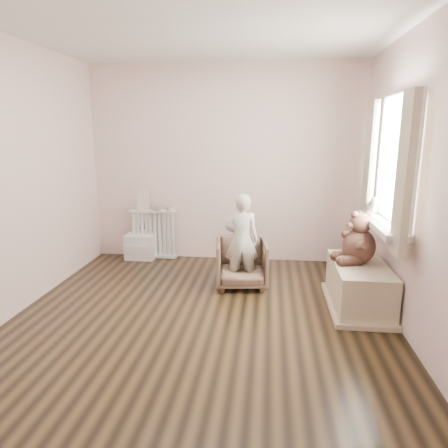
# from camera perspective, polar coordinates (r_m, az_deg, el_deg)

# --- Properties ---
(floor) EXTENTS (3.60, 3.60, 0.01)m
(floor) POSITION_cam_1_polar(r_m,az_deg,el_deg) (3.97, -2.97, -12.76)
(floor) COLOR black
(floor) RESTS_ON ground
(ceiling) EXTENTS (3.60, 3.60, 0.01)m
(ceiling) POSITION_cam_1_polar(r_m,az_deg,el_deg) (3.68, -3.50, 26.77)
(ceiling) COLOR white
(ceiling) RESTS_ON ground
(back_wall) EXTENTS (3.60, 0.02, 2.60)m
(back_wall) POSITION_cam_1_polar(r_m,az_deg,el_deg) (5.37, 0.06, 8.48)
(back_wall) COLOR silver
(back_wall) RESTS_ON ground
(front_wall) EXTENTS (3.60, 0.02, 2.60)m
(front_wall) POSITION_cam_1_polar(r_m,az_deg,el_deg) (1.87, -12.53, -0.32)
(front_wall) COLOR silver
(front_wall) RESTS_ON ground
(left_wall) EXTENTS (0.02, 3.60, 2.60)m
(left_wall) POSITION_cam_1_polar(r_m,az_deg,el_deg) (4.29, -27.79, 5.85)
(left_wall) COLOR silver
(left_wall) RESTS_ON ground
(right_wall) EXTENTS (0.02, 3.60, 2.60)m
(right_wall) POSITION_cam_1_polar(r_m,az_deg,el_deg) (3.74, 25.22, 5.28)
(right_wall) COLOR silver
(right_wall) RESTS_ON ground
(window) EXTENTS (0.03, 0.90, 1.10)m
(window) POSITION_cam_1_polar(r_m,az_deg,el_deg) (4.00, 23.54, 8.03)
(window) COLOR white
(window) RESTS_ON right_wall
(window_sill) EXTENTS (0.22, 1.10, 0.06)m
(window_sill) POSITION_cam_1_polar(r_m,az_deg,el_deg) (4.06, 21.59, -0.06)
(window_sill) COLOR silver
(window_sill) RESTS_ON right_wall
(curtain_left) EXTENTS (0.06, 0.26, 1.30)m
(curtain_left) POSITION_cam_1_polar(r_m,az_deg,el_deg) (3.43, 24.38, 6.29)
(curtain_left) COLOR #BBB495
(curtain_left) RESTS_ON right_wall
(curtain_right) EXTENTS (0.06, 0.26, 1.30)m
(curtain_right) POSITION_cam_1_polar(r_m,az_deg,el_deg) (4.53, 20.07, 8.00)
(curtain_right) COLOR #BBB495
(curtain_right) RESTS_ON right_wall
(radiator) EXTENTS (0.65, 0.12, 0.68)m
(radiator) POSITION_cam_1_polar(r_m,az_deg,el_deg) (5.60, -10.09, -0.99)
(radiator) COLOR silver
(radiator) RESTS_ON floor
(paper_doll) EXTENTS (0.17, 0.02, 0.29)m
(paper_doll) POSITION_cam_1_polar(r_m,az_deg,el_deg) (5.55, -11.43, 3.41)
(paper_doll) COLOR beige
(paper_doll) RESTS_ON radiator
(tin_a) EXTENTS (0.11, 0.11, 0.07)m
(tin_a) POSITION_cam_1_polar(r_m,az_deg,el_deg) (5.51, -9.49, 2.27)
(tin_a) COLOR #A59E8C
(tin_a) RESTS_ON radiator
(tin_b) EXTENTS (0.09, 0.09, 0.05)m
(tin_b) POSITION_cam_1_polar(r_m,az_deg,el_deg) (5.47, -7.79, 2.16)
(tin_b) COLOR #A59E8C
(tin_b) RESTS_ON radiator
(toy_vanity) EXTENTS (0.40, 0.29, 0.63)m
(toy_vanity) POSITION_cam_1_polar(r_m,az_deg,el_deg) (5.65, -11.83, -2.14)
(toy_vanity) COLOR silver
(toy_vanity) RESTS_ON floor
(armchair) EXTENTS (0.63, 0.65, 0.53)m
(armchair) POSITION_cam_1_polar(r_m,az_deg,el_deg) (4.56, 2.51, -5.64)
(armchair) COLOR brown
(armchair) RESTS_ON floor
(child) EXTENTS (0.41, 0.30, 1.06)m
(child) POSITION_cam_1_polar(r_m,az_deg,el_deg) (4.43, 2.50, -2.37)
(child) COLOR beige
(child) RESTS_ON armchair
(toy_bench) EXTENTS (0.51, 0.96, 0.45)m
(toy_bench) POSITION_cam_1_polar(r_m,az_deg,el_deg) (4.26, 18.69, -8.66)
(toy_bench) COLOR beige
(toy_bench) RESTS_ON floor
(teddy_bear) EXTENTS (0.48, 0.41, 0.51)m
(teddy_bear) POSITION_cam_1_polar(r_m,az_deg,el_deg) (4.16, 18.76, -2.37)
(teddy_bear) COLOR #3B221A
(teddy_bear) RESTS_ON toy_bench
(plush_cat) EXTENTS (0.15, 0.23, 0.19)m
(plush_cat) POSITION_cam_1_polar(r_m,az_deg,el_deg) (4.36, 20.45, 2.64)
(plush_cat) COLOR #69615A
(plush_cat) RESTS_ON window_sill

